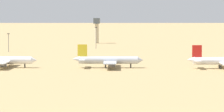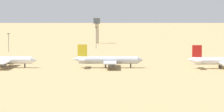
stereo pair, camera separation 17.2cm
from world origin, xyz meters
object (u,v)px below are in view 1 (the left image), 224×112
object	(u,v)px
parked_jet_red_4	(222,61)
light_pole_west	(8,41)
control_tower	(97,28)
light_pole_east	(96,36)
parked_jet_teal_2	(2,60)
parked_jet_yellow_3	(108,60)

from	to	relation	value
parked_jet_red_4	light_pole_west	bearing A→B (deg)	138.88
control_tower	light_pole_east	distance (m)	59.37
light_pole_east	control_tower	bearing A→B (deg)	92.61
control_tower	parked_jet_red_4	bearing A→B (deg)	-68.91
control_tower	light_pole_west	distance (m)	107.06
parked_jet_teal_2	parked_jet_red_4	size ratio (longest dim) A/B	0.99
parked_jet_teal_2	light_pole_west	bearing A→B (deg)	101.64
parked_jet_red_4	control_tower	size ratio (longest dim) A/B	1.79
parked_jet_teal_2	control_tower	size ratio (longest dim) A/B	1.78
light_pole_west	light_pole_east	bearing A→B (deg)	29.49
parked_jet_yellow_3	parked_jet_red_4	size ratio (longest dim) A/B	1.00
control_tower	light_pole_west	world-z (taller)	control_tower
control_tower	light_pole_east	world-z (taller)	control_tower
parked_jet_red_4	parked_jet_teal_2	bearing A→B (deg)	176.59
light_pole_east	light_pole_west	bearing A→B (deg)	-150.51
parked_jet_teal_2	control_tower	bearing A→B (deg)	81.43
light_pole_west	light_pole_east	xyz separation A→B (m)	(57.59, 32.57, 1.62)
parked_jet_red_4	light_pole_east	world-z (taller)	light_pole_east
control_tower	light_pole_west	size ratio (longest dim) A/B	1.63
control_tower	light_pole_east	bearing A→B (deg)	-87.39
parked_jet_yellow_3	control_tower	world-z (taller)	control_tower
parked_jet_yellow_3	light_pole_west	xyz separation A→B (m)	(-71.11, 101.69, 3.47)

